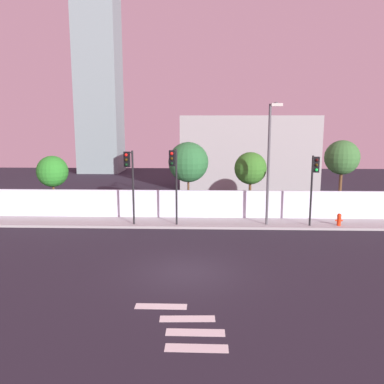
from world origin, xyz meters
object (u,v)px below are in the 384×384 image
street_lamp_curbside (270,155)px  roadside_tree_rightmost (342,158)px  traffic_light_left (174,171)px  roadside_tree_midleft (188,162)px  roadside_tree_midright (250,168)px  roadside_tree_leftmost (52,171)px  traffic_light_right (130,172)px  fire_hydrant (339,219)px  traffic_light_center (314,176)px

street_lamp_curbside → roadside_tree_rightmost: (5.21, 2.88, -0.40)m
traffic_light_left → roadside_tree_midleft: (0.68, 3.39, 0.19)m
traffic_light_left → roadside_tree_midright: (4.83, 3.39, -0.21)m
roadside_tree_leftmost → roadside_tree_midleft: size_ratio=0.81×
roadside_tree_midright → roadside_tree_rightmost: bearing=0.0°
traffic_light_right → fire_hydrant: 12.91m
traffic_light_center → roadside_tree_midright: traffic_light_center is taller
traffic_light_center → street_lamp_curbside: street_lamp_curbside is taller
traffic_light_center → fire_hydrant: size_ratio=5.67×
street_lamp_curbside → roadside_tree_midright: bearing=105.1°
roadside_tree_midright → roadside_tree_rightmost: (5.98, 0.00, 0.73)m
street_lamp_curbside → roadside_tree_midleft: bearing=149.7°
fire_hydrant → roadside_tree_midright: (-5.10, 2.75, 2.75)m
traffic_light_center → fire_hydrant: traffic_light_center is taller
traffic_light_center → roadside_tree_midleft: 8.18m
fire_hydrant → roadside_tree_midleft: bearing=163.4°
traffic_light_center → street_lamp_curbside: size_ratio=0.59×
traffic_light_center → traffic_light_right: 10.79m
roadside_tree_leftmost → roadside_tree_rightmost: 19.40m
traffic_light_center → roadside_tree_leftmost: 17.03m
roadside_tree_leftmost → roadside_tree_midleft: bearing=0.0°
roadside_tree_rightmost → roadside_tree_midright: bearing=-180.0°
fire_hydrant → roadside_tree_leftmost: size_ratio=0.18×
street_lamp_curbside → roadside_tree_midright: (-0.77, 2.88, -1.13)m
traffic_light_center → roadside_tree_leftmost: (-16.71, 3.29, -0.21)m
traffic_light_left → street_lamp_curbside: street_lamp_curbside is taller
fire_hydrant → roadside_tree_midleft: size_ratio=0.15×
traffic_light_center → traffic_light_right: size_ratio=0.94×
roadside_tree_leftmost → street_lamp_curbside: bearing=-11.5°
traffic_light_left → roadside_tree_midright: size_ratio=1.05×
fire_hydrant → roadside_tree_midright: size_ratio=0.17×
traffic_light_center → roadside_tree_midright: bearing=135.3°
traffic_light_left → fire_hydrant: traffic_light_left is taller
traffic_light_center → street_lamp_curbside: (-2.55, 0.41, 1.18)m
street_lamp_curbside → roadside_tree_midleft: 5.75m
traffic_light_left → fire_hydrant: (9.94, 0.64, -2.96)m
traffic_light_right → street_lamp_curbside: size_ratio=0.62×
roadside_tree_leftmost → roadside_tree_midright: 13.39m
roadside_tree_midright → street_lamp_curbside: bearing=-74.9°
traffic_light_left → traffic_light_right: bearing=178.2°
street_lamp_curbside → fire_hydrant: bearing=1.7°
street_lamp_curbside → roadside_tree_rightmost: 5.97m
roadside_tree_midright → traffic_light_center: bearing=-44.7°
traffic_light_center → roadside_tree_rightmost: size_ratio=0.82×
traffic_light_right → traffic_light_left: bearing=-1.8°
traffic_light_left → street_lamp_curbside: bearing=5.2°
traffic_light_center → fire_hydrant: 3.29m
street_lamp_curbside → roadside_tree_midleft: (-4.92, 2.88, -0.73)m
roadside_tree_leftmost → traffic_light_left: bearing=-21.6°
traffic_light_left → street_lamp_curbside: 5.70m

